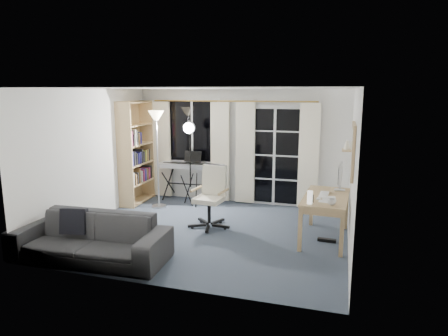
{
  "coord_description": "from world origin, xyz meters",
  "views": [
    {
      "loc": [
        2.09,
        -6.11,
        2.36
      ],
      "look_at": [
        0.15,
        0.35,
        1.05
      ],
      "focal_mm": 32.0,
      "sensor_mm": 36.0,
      "label": 1
    }
  ],
  "objects_px": {
    "monitor": "(340,174)",
    "desk": "(326,201)",
    "bookshelf": "(134,155)",
    "studio_light": "(189,138)",
    "keyboard_piano": "(191,167)",
    "mug": "(332,201)",
    "office_chair": "(212,191)",
    "torchiere_lamp": "(157,130)",
    "sofa": "(89,230)"
  },
  "relations": [
    {
      "from": "studio_light",
      "to": "office_chair",
      "type": "height_order",
      "value": "studio_light"
    },
    {
      "from": "keyboard_piano",
      "to": "bookshelf",
      "type": "bearing_deg",
      "value": -163.16
    },
    {
      "from": "studio_light",
      "to": "sofa",
      "type": "relative_size",
      "value": 0.8
    },
    {
      "from": "studio_light",
      "to": "desk",
      "type": "relative_size",
      "value": 1.3
    },
    {
      "from": "desk",
      "to": "keyboard_piano",
      "type": "bearing_deg",
      "value": 155.67
    },
    {
      "from": "torchiere_lamp",
      "to": "office_chair",
      "type": "distance_m",
      "value": 1.86
    },
    {
      "from": "office_chair",
      "to": "sofa",
      "type": "xyz_separation_m",
      "value": [
        -1.19,
        -1.9,
        -0.2
      ]
    },
    {
      "from": "monitor",
      "to": "studio_light",
      "type": "bearing_deg",
      "value": 170.03
    },
    {
      "from": "torchiere_lamp",
      "to": "sofa",
      "type": "relative_size",
      "value": 0.88
    },
    {
      "from": "mug",
      "to": "sofa",
      "type": "bearing_deg",
      "value": -158.69
    },
    {
      "from": "office_chair",
      "to": "desk",
      "type": "bearing_deg",
      "value": 2.11
    },
    {
      "from": "bookshelf",
      "to": "office_chair",
      "type": "bearing_deg",
      "value": -26.14
    },
    {
      "from": "bookshelf",
      "to": "desk",
      "type": "height_order",
      "value": "bookshelf"
    },
    {
      "from": "studio_light",
      "to": "desk",
      "type": "distance_m",
      "value": 3.09
    },
    {
      "from": "keyboard_piano",
      "to": "studio_light",
      "type": "bearing_deg",
      "value": -74.65
    },
    {
      "from": "bookshelf",
      "to": "monitor",
      "type": "relative_size",
      "value": 4.15
    },
    {
      "from": "monitor",
      "to": "mug",
      "type": "distance_m",
      "value": 0.98
    },
    {
      "from": "torchiere_lamp",
      "to": "desk",
      "type": "distance_m",
      "value": 3.61
    },
    {
      "from": "mug",
      "to": "bookshelf",
      "type": "bearing_deg",
      "value": 158.73
    },
    {
      "from": "sofa",
      "to": "keyboard_piano",
      "type": "bearing_deg",
      "value": 82.19
    },
    {
      "from": "bookshelf",
      "to": "mug",
      "type": "bearing_deg",
      "value": -22.3
    },
    {
      "from": "studio_light",
      "to": "monitor",
      "type": "relative_size",
      "value": 3.44
    },
    {
      "from": "desk",
      "to": "monitor",
      "type": "relative_size",
      "value": 2.65
    },
    {
      "from": "desk",
      "to": "mug",
      "type": "xyz_separation_m",
      "value": [
        0.1,
        -0.5,
        0.15
      ]
    },
    {
      "from": "bookshelf",
      "to": "studio_light",
      "type": "bearing_deg",
      "value": 0.43
    },
    {
      "from": "desk",
      "to": "mug",
      "type": "relative_size",
      "value": 11.66
    },
    {
      "from": "keyboard_piano",
      "to": "monitor",
      "type": "relative_size",
      "value": 2.72
    },
    {
      "from": "monitor",
      "to": "desk",
      "type": "bearing_deg",
      "value": -110.59
    },
    {
      "from": "office_chair",
      "to": "desk",
      "type": "height_order",
      "value": "office_chair"
    },
    {
      "from": "torchiere_lamp",
      "to": "bookshelf",
      "type": "bearing_deg",
      "value": 161.81
    },
    {
      "from": "torchiere_lamp",
      "to": "monitor",
      "type": "xyz_separation_m",
      "value": [
        3.56,
        -0.44,
        -0.6
      ]
    },
    {
      "from": "bookshelf",
      "to": "studio_light",
      "type": "distance_m",
      "value": 1.31
    },
    {
      "from": "bookshelf",
      "to": "sofa",
      "type": "height_order",
      "value": "bookshelf"
    },
    {
      "from": "mug",
      "to": "desk",
      "type": "bearing_deg",
      "value": 101.31
    },
    {
      "from": "keyboard_piano",
      "to": "office_chair",
      "type": "relative_size",
      "value": 1.32
    },
    {
      "from": "torchiere_lamp",
      "to": "keyboard_piano",
      "type": "bearing_deg",
      "value": 50.25
    },
    {
      "from": "monitor",
      "to": "sofa",
      "type": "bearing_deg",
      "value": -143.44
    },
    {
      "from": "bookshelf",
      "to": "sofa",
      "type": "xyz_separation_m",
      "value": [
        0.87,
        -2.86,
        -0.59
      ]
    },
    {
      "from": "keyboard_piano",
      "to": "desk",
      "type": "relative_size",
      "value": 1.02
    },
    {
      "from": "studio_light",
      "to": "torchiere_lamp",
      "type": "bearing_deg",
      "value": -170.8
    },
    {
      "from": "office_chair",
      "to": "monitor",
      "type": "bearing_deg",
      "value": 14.4
    },
    {
      "from": "torchiere_lamp",
      "to": "mug",
      "type": "bearing_deg",
      "value": -21.83
    },
    {
      "from": "bookshelf",
      "to": "torchiere_lamp",
      "type": "relative_size",
      "value": 1.09
    },
    {
      "from": "keyboard_piano",
      "to": "desk",
      "type": "bearing_deg",
      "value": -29.03
    },
    {
      "from": "desk",
      "to": "mug",
      "type": "height_order",
      "value": "mug"
    },
    {
      "from": "sofa",
      "to": "desk",
      "type": "bearing_deg",
      "value": 26.33
    },
    {
      "from": "mug",
      "to": "office_chair",
      "type": "bearing_deg",
      "value": 162.77
    },
    {
      "from": "torchiere_lamp",
      "to": "studio_light",
      "type": "height_order",
      "value": "torchiere_lamp"
    },
    {
      "from": "studio_light",
      "to": "bookshelf",
      "type": "bearing_deg",
      "value": 168.59
    },
    {
      "from": "sofa",
      "to": "studio_light",
      "type": "bearing_deg",
      "value": 79.51
    }
  ]
}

